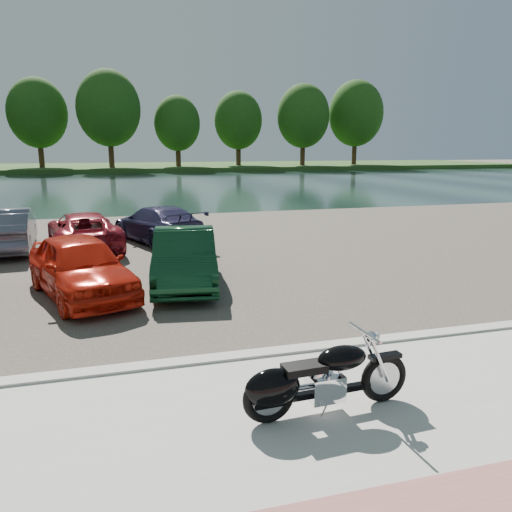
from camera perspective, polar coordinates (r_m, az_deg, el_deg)
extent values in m
plane|color=#595447|center=(6.93, 8.37, -17.86)|extent=(200.00, 200.00, 0.00)
cube|color=#B6B2AB|center=(6.15, 12.42, -21.82)|extent=(60.00, 6.00, 0.10)
cube|color=#B6B2AB|center=(8.56, 2.91, -11.03)|extent=(60.00, 0.30, 0.14)
cube|color=#3D3932|center=(16.99, -6.69, 0.66)|extent=(60.00, 18.00, 0.04)
cube|color=#172928|center=(45.64, -12.42, 7.87)|extent=(120.00, 40.00, 0.00)
cube|color=#264518|center=(77.55, -13.84, 9.83)|extent=(120.00, 24.00, 0.60)
cylinder|color=#3C2416|center=(73.46, -23.41, 11.39)|extent=(0.70, 0.70, 5.40)
ellipsoid|color=#133A10|center=(73.57, -23.71, 14.74)|extent=(7.56, 7.56, 9.07)
cylinder|color=#3C2416|center=(70.04, -16.27, 12.08)|extent=(0.70, 0.70, 5.85)
ellipsoid|color=#133A10|center=(70.20, -16.51, 15.90)|extent=(8.19, 8.19, 9.83)
cylinder|color=#3C2416|center=(71.95, -8.90, 11.89)|extent=(0.70, 0.70, 4.50)
ellipsoid|color=#133A10|center=(72.00, -9.00, 14.75)|extent=(6.30, 6.30, 7.56)
cylinder|color=#3C2416|center=(74.91, -2.03, 12.22)|extent=(0.70, 0.70, 4.95)
ellipsoid|color=#133A10|center=(75.00, -2.05, 15.24)|extent=(6.93, 6.93, 8.32)
cylinder|color=#3C2416|center=(74.89, 5.36, 12.34)|extent=(0.70, 0.70, 5.40)
ellipsoid|color=#133A10|center=(75.00, 5.43, 15.65)|extent=(7.56, 7.56, 9.07)
cylinder|color=#3C2416|center=(79.78, 11.19, 12.34)|extent=(0.70, 0.70, 5.85)
ellipsoid|color=#133A10|center=(79.91, 11.34, 15.69)|extent=(8.19, 8.19, 9.83)
torus|color=black|center=(7.11, 14.39, -13.33)|extent=(0.69, 0.16, 0.68)
torus|color=black|center=(6.42, 1.46, -15.85)|extent=(0.69, 0.16, 0.68)
cylinder|color=#B2B2B7|center=(7.11, 14.39, -13.33)|extent=(0.46, 0.09, 0.46)
cylinder|color=#B2B2B7|center=(6.42, 1.46, -15.85)|extent=(0.46, 0.09, 0.46)
cylinder|color=silver|center=(6.83, 13.99, -11.57)|extent=(0.33, 0.07, 0.63)
cylinder|color=silver|center=(6.98, 13.09, -10.97)|extent=(0.33, 0.07, 0.63)
cylinder|color=silver|center=(6.67, 12.31, -8.52)|extent=(0.08, 0.75, 0.04)
sphere|color=silver|center=(6.75, 13.01, -9.03)|extent=(0.17, 0.17, 0.16)
sphere|color=silver|center=(6.78, 13.52, -8.94)|extent=(0.12, 0.12, 0.11)
cube|color=black|center=(6.98, 14.53, -11.03)|extent=(0.46, 0.17, 0.06)
cube|color=black|center=(6.75, 8.27, -15.07)|extent=(1.20, 0.17, 0.08)
cube|color=silver|center=(6.70, 7.90, -14.62)|extent=(0.47, 0.35, 0.34)
cylinder|color=silver|center=(6.65, 8.74, -12.92)|extent=(0.25, 0.19, 0.27)
cylinder|color=silver|center=(6.57, 7.15, -13.22)|extent=(0.25, 0.19, 0.27)
ellipsoid|color=black|center=(6.64, 9.81, -11.40)|extent=(0.70, 0.40, 0.32)
cube|color=black|center=(6.44, 5.54, -12.63)|extent=(0.57, 0.31, 0.10)
ellipsoid|color=black|center=(6.38, 1.90, -14.83)|extent=(0.75, 0.38, 0.50)
cube|color=black|center=(6.40, 1.46, -15.46)|extent=(0.41, 0.20, 0.30)
cylinder|color=silver|center=(6.77, 4.88, -15.47)|extent=(1.10, 0.16, 0.09)
cylinder|color=silver|center=(6.73, 4.89, -14.87)|extent=(1.10, 0.16, 0.09)
cylinder|color=#B2B2B7|center=(6.62, 7.76, -17.12)|extent=(0.03, 0.14, 0.22)
imported|color=red|center=(12.20, -19.43, -1.11)|extent=(3.01, 4.57, 1.45)
imported|color=#0F381E|center=(12.63, -8.16, -0.17)|extent=(2.03, 4.41, 1.40)
imported|color=#575968|center=(18.45, -26.52, 2.70)|extent=(1.89, 4.48, 1.44)
imported|color=maroon|center=(17.80, -19.09, 2.75)|extent=(2.84, 4.86, 1.27)
imported|color=#2C284F|center=(18.52, -11.18, 3.64)|extent=(3.43, 4.93, 1.32)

